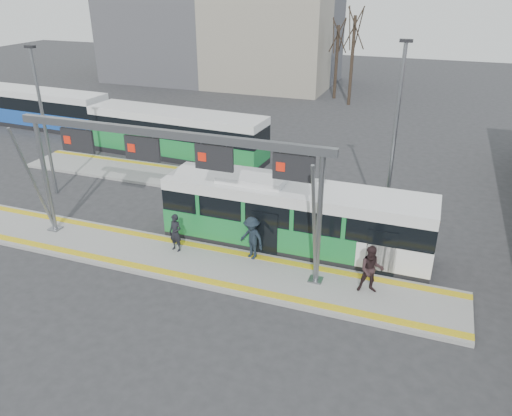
{
  "coord_description": "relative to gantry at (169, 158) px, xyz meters",
  "views": [
    {
      "loc": [
        8.88,
        -15.24,
        10.48
      ],
      "look_at": [
        2.12,
        3.0,
        1.41
      ],
      "focal_mm": 35.0,
      "sensor_mm": 36.0,
      "label": 1
    }
  ],
  "objects": [
    {
      "name": "ground",
      "position": [
        0.35,
        -0.25,
        -4.3
      ],
      "size": [
        120.0,
        120.0,
        0.0
      ],
      "primitive_type": "plane",
      "color": "#2D2D30",
      "rests_on": "ground"
    },
    {
      "name": "platform_main",
      "position": [
        0.35,
        -0.25,
        -4.22
      ],
      "size": [
        22.0,
        3.0,
        0.15
      ],
      "primitive_type": "cube",
      "color": "gray",
      "rests_on": "ground"
    },
    {
      "name": "platform_second",
      "position": [
        -3.65,
        7.75,
        -4.22
      ],
      "size": [
        20.0,
        3.0,
        0.15
      ],
      "primitive_type": "cube",
      "color": "gray",
      "rests_on": "ground"
    },
    {
      "name": "tactile_main",
      "position": [
        0.35,
        -0.25,
        -4.14
      ],
      "size": [
        22.0,
        2.65,
        0.02
      ],
      "color": "yellow",
      "rests_on": "platform_main"
    },
    {
      "name": "tactile_second",
      "position": [
        -3.65,
        8.9,
        -4.14
      ],
      "size": [
        20.0,
        0.35,
        0.02
      ],
      "color": "yellow",
      "rests_on": "platform_second"
    },
    {
      "name": "gantry",
      "position": [
        0.0,
        0.0,
        0.0
      ],
      "size": [
        13.0,
        1.68,
        5.2
      ],
      "color": "slate",
      "rests_on": "platform_main"
    },
    {
      "name": "hero_bus",
      "position": [
        4.27,
        2.45,
        -2.9
      ],
      "size": [
        11.12,
        2.37,
        3.05
      ],
      "rotation": [
        0.0,
        0.0,
        0.0
      ],
      "color": "black",
      "rests_on": "ground"
    },
    {
      "name": "bg_bus_green",
      "position": [
        -5.96,
        11.2,
        -2.86
      ],
      "size": [
        11.8,
        3.17,
        2.92
      ],
      "rotation": [
        0.0,
        0.0,
        -0.06
      ],
      "color": "black",
      "rests_on": "ground"
    },
    {
      "name": "bg_bus_blue",
      "position": [
        -18.77,
        13.78,
        -2.92
      ],
      "size": [
        10.81,
        2.93,
        2.79
      ],
      "rotation": [
        0.0,
        0.0,
        -0.05
      ],
      "color": "black",
      "rests_on": "ground"
    },
    {
      "name": "passenger_a",
      "position": [
        -0.13,
        0.27,
        -3.35
      ],
      "size": [
        0.65,
        0.49,
        1.61
      ],
      "primitive_type": "imported",
      "rotation": [
        0.0,
        0.0,
        -0.19
      ],
      "color": "black",
      "rests_on": "platform_main"
    },
    {
      "name": "passenger_b",
      "position": [
        7.83,
        0.03,
        -3.24
      ],
      "size": [
        1.02,
        0.88,
        1.81
      ],
      "primitive_type": "imported",
      "rotation": [
        0.0,
        0.0,
        0.24
      ],
      "color": "black",
      "rests_on": "platform_main"
    },
    {
      "name": "passenger_c",
      "position": [
        3.02,
        0.78,
        -3.26
      ],
      "size": [
        1.32,
        1.06,
        1.79
      ],
      "primitive_type": "imported",
      "rotation": [
        0.0,
        0.0,
        -0.4
      ],
      "color": "black",
      "rests_on": "platform_main"
    },
    {
      "name": "tree_left",
      "position": [
        -0.19,
        31.17,
        1.29
      ],
      "size": [
        1.4,
        1.4,
        7.38
      ],
      "color": "#382B21",
      "rests_on": "ground"
    },
    {
      "name": "tree_mid",
      "position": [
        1.59,
        29.03,
        2.15
      ],
      "size": [
        1.4,
        1.4,
        8.51
      ],
      "color": "#382B21",
      "rests_on": "ground"
    },
    {
      "name": "tree_far",
      "position": [
        -20.32,
        31.91,
        2.81
      ],
      "size": [
        1.4,
        1.4,
        9.37
      ],
      "color": "#382B21",
      "rests_on": "ground"
    },
    {
      "name": "lamp_west",
      "position": [
        -9.17,
        3.66,
        -0.29
      ],
      "size": [
        0.5,
        0.25,
        7.53
      ],
      "color": "slate",
      "rests_on": "ground"
    },
    {
      "name": "lamp_east",
      "position": [
        7.69,
        5.24,
        0.09
      ],
      "size": [
        0.5,
        0.25,
        8.29
      ],
      "color": "slate",
      "rests_on": "ground"
    }
  ]
}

